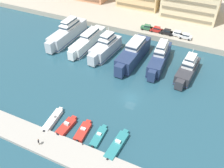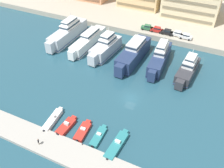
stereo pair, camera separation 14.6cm
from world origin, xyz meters
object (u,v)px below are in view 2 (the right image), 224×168
Objects in this scene: yacht_white_left at (88,41)px; car_white_center at (186,36)px; motorboat_red_mid_left at (83,131)px; motorboat_teal_center at (117,145)px; yacht_silver_mid_left at (106,47)px; car_red_left at (157,29)px; motorboat_white_far_left at (53,120)px; yacht_navy_center_left at (133,53)px; motorboat_red_left at (66,126)px; pedestrian_near_edge at (38,141)px; motorboat_teal_center_left at (99,136)px; car_black_mid_left at (167,32)px; yacht_navy_center at (160,57)px; yacht_silver_far_left at (68,33)px; car_white_center_left at (177,34)px; yacht_charcoal_center_right at (188,69)px; car_green_far_left at (147,27)px.

car_white_center is (28.19, 15.00, 0.96)m from yacht_white_left.
motorboat_red_mid_left is 0.74× the size of motorboat_teal_center.
car_red_left is at bearing 58.77° from yacht_silver_mid_left.
motorboat_teal_center is (15.88, -0.03, -0.04)m from motorboat_white_far_left.
yacht_navy_center_left reaches higher than motorboat_red_left.
pedestrian_near_edge is (1.64, -6.82, 1.13)m from motorboat_white_far_left.
yacht_silver_mid_left is at bearing 114.23° from motorboat_teal_center_left.
motorboat_red_left is (-3.15, -31.22, -1.94)m from yacht_navy_center_left.
car_red_left is at bearing 177.22° from car_black_mid_left.
yacht_navy_center is 4.52× the size of car_black_mid_left.
motorboat_teal_center_left is (7.64, 0.65, -0.10)m from motorboat_red_left.
yacht_navy_center is at bearing -0.58° from yacht_white_left.
yacht_navy_center is at bearing 6.51° from yacht_silver_mid_left.
yacht_silver_far_left is at bearing 115.83° from pedestrian_near_edge.
motorboat_teal_center_left is (3.69, 0.24, -0.06)m from motorboat_red_mid_left.
motorboat_red_mid_left is 1.53× the size of car_white_center.
car_white_center_left is at bearing 168.76° from car_white_center.
yacht_charcoal_center_right reaches higher than car_white_center.
motorboat_red_mid_left is at bearing 5.88° from motorboat_red_left.
car_green_far_left and car_red_left have the same top height.
yacht_silver_far_left reaches higher than yacht_navy_center.
motorboat_red_left is 4.00× the size of pedestrian_near_edge.
yacht_navy_center reaches higher than pedestrian_near_edge.
motorboat_teal_center is 49.40m from car_green_far_left.
yacht_silver_far_left is 47.38m from motorboat_teal_center.
car_red_left is (3.48, -0.12, 0.00)m from car_green_far_left.
motorboat_teal_center is (8.97, -31.02, -1.91)m from yacht_navy_center_left.
yacht_navy_center_left reaches higher than motorboat_teal_center_left.
car_black_mid_left is at bearing -2.40° from car_green_far_left.
motorboat_white_far_left is at bearing -100.24° from car_red_left.
yacht_navy_center_left reaches higher than car_black_mid_left.
car_green_far_left and car_white_center_left have the same top height.
yacht_white_left is 1.27× the size of yacht_silver_mid_left.
pedestrian_near_edge is (-21.62, -37.19, -0.40)m from yacht_charcoal_center_right.
car_white_center_left reaches higher than motorboat_teal_center.
yacht_charcoal_center_right reaches higher than yacht_white_left.
car_black_mid_left is (30.14, 14.57, 0.31)m from yacht_silver_far_left.
car_green_far_left is at bearing 86.31° from pedestrian_near_edge.
motorboat_teal_center is 2.06× the size of car_black_mid_left.
yacht_silver_far_left is at bearing 178.19° from yacht_navy_center.
car_green_far_left is at bearing 177.60° from car_black_mid_left.
car_white_center is (2.94, -0.58, 0.00)m from car_white_center_left.
motorboat_teal_center_left is at bearing -111.60° from yacht_charcoal_center_right.
motorboat_red_left is (13.22, -32.71, -1.47)m from yacht_white_left.
yacht_white_left is 26.71m from car_black_mid_left.
yacht_silver_mid_left is 2.47× the size of motorboat_teal_center_left.
yacht_navy_center reaches higher than car_white_center_left.
yacht_silver_far_left is 5.07× the size of car_black_mid_left.
motorboat_red_mid_left is at bearing -117.25° from yacht_charcoal_center_right.
yacht_silver_mid_left is at bearing 93.87° from motorboat_white_far_left.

